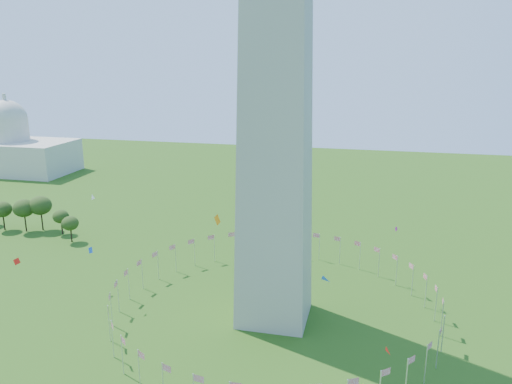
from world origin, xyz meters
TOP-DOWN VIEW (x-y plane):
  - flag_ring at (-0.00, 50.00)m, footprint 80.24×80.24m
  - capitol_building at (-180.00, 180.00)m, footprint 70.00×35.00m
  - kites_aloft at (8.42, 22.03)m, footprint 113.06×63.82m
  - tree_line_west at (-106.82, 91.28)m, footprint 55.06×15.92m

SIDE VIEW (x-z plane):
  - flag_ring at x=0.00m, z-range 0.00..9.00m
  - tree_line_west at x=-106.82m, z-range -0.82..12.18m
  - kites_aloft at x=8.42m, z-range -0.01..39.81m
  - capitol_building at x=-180.00m, z-range 0.00..46.00m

